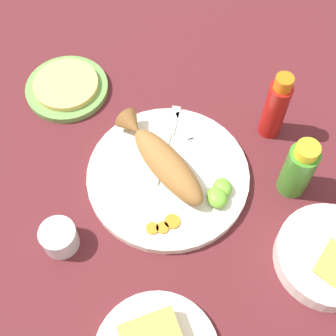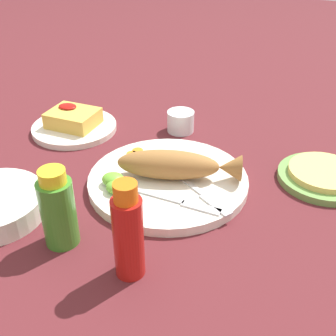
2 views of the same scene
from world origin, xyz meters
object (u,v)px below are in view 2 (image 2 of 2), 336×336
at_px(side_plate_fries, 75,128).
at_px(fork_far, 177,201).
at_px(salt_cup, 181,123).
at_px(tortilla_plate, 323,178).
at_px(fried_fish, 177,165).
at_px(fork_near, 200,192).
at_px(hot_sauce_bottle_green, 58,210).
at_px(hot_sauce_bottle_red, 128,234).
at_px(main_plate, 168,181).

bearing_deg(side_plate_fries, fork_far, 150.21).
bearing_deg(salt_cup, tortilla_plate, 164.44).
xyz_separation_m(fried_fish, fork_near, (-0.06, 0.03, -0.03)).
relative_size(fork_near, hot_sauce_bottle_green, 1.21).
relative_size(fried_fish, side_plate_fries, 1.20).
relative_size(hot_sauce_bottle_red, hot_sauce_bottle_green, 1.17).
xyz_separation_m(fried_fish, tortilla_plate, (-0.26, -0.12, -0.04)).
bearing_deg(tortilla_plate, main_plate, 24.99).
relative_size(hot_sauce_bottle_red, salt_cup, 2.47).
bearing_deg(salt_cup, hot_sauce_bottle_red, 101.72).
relative_size(fork_far, side_plate_fries, 0.93).
xyz_separation_m(salt_cup, side_plate_fries, (0.23, 0.09, -0.01)).
bearing_deg(main_plate, side_plate_fries, -23.34).
distance_m(fork_far, hot_sauce_bottle_green, 0.21).
xyz_separation_m(salt_cup, tortilla_plate, (-0.33, 0.09, -0.01)).
distance_m(main_plate, fork_near, 0.08).
distance_m(hot_sauce_bottle_red, tortilla_plate, 0.44).
xyz_separation_m(fork_far, side_plate_fries, (0.34, -0.19, -0.01)).
bearing_deg(main_plate, tortilla_plate, -155.01).
height_order(hot_sauce_bottle_red, side_plate_fries, hot_sauce_bottle_red).
xyz_separation_m(hot_sauce_bottle_green, side_plate_fries, (0.20, -0.34, -0.06)).
distance_m(main_plate, hot_sauce_bottle_green, 0.24).
relative_size(main_plate, fork_far, 1.65).
height_order(main_plate, fork_near, fork_near).
height_order(fork_near, fork_far, same).
height_order(hot_sauce_bottle_red, tortilla_plate, hot_sauce_bottle_red).
bearing_deg(hot_sauce_bottle_red, hot_sauce_bottle_green, -8.01).
height_order(fried_fish, fork_near, fried_fish).
bearing_deg(main_plate, fork_near, 159.34).
bearing_deg(tortilla_plate, fried_fish, 25.46).
bearing_deg(hot_sauce_bottle_red, fork_near, -100.68).
distance_m(fork_far, salt_cup, 0.31).
bearing_deg(hot_sauce_bottle_green, hot_sauce_bottle_red, 171.99).
bearing_deg(fried_fish, side_plate_fries, -38.31).
bearing_deg(side_plate_fries, salt_cup, -158.07).
relative_size(hot_sauce_bottle_red, side_plate_fries, 0.79).
bearing_deg(fork_far, fork_near, 57.50).
xyz_separation_m(fried_fish, hot_sauce_bottle_red, (-0.02, 0.24, 0.03)).
bearing_deg(tortilla_plate, fork_near, 37.64).
relative_size(fried_fish, tortilla_plate, 1.37).
distance_m(fried_fish, side_plate_fries, 0.34).
height_order(side_plate_fries, tortilla_plate, same).
relative_size(fork_far, hot_sauce_bottle_red, 1.17).
xyz_separation_m(main_plate, hot_sauce_bottle_red, (-0.03, 0.23, 0.06)).
height_order(fork_far, side_plate_fries, fork_far).
bearing_deg(fork_near, fork_far, -92.07).
distance_m(fork_near, side_plate_fries, 0.40).
distance_m(main_plate, tortilla_plate, 0.30).
relative_size(fork_near, hot_sauce_bottle_red, 1.03).
height_order(main_plate, fork_far, fork_far).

